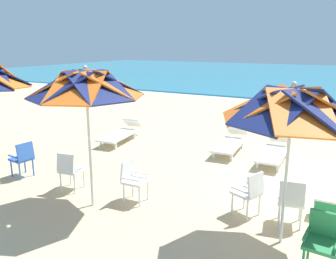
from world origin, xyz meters
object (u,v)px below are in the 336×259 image
object	(u,v)px
plastic_chair_4	(133,178)
plastic_chair_5	(23,157)
plastic_chair_1	(322,239)
plastic_chair_0	(250,191)
beach_umbrella_1	(86,86)
sun_lounger_2	(230,142)
plastic_chair_2	(291,200)
plastic_chair_3	(70,169)
sun_lounger_3	(121,133)
sun_lounger_1	(274,151)
beach_umbrella_0	(292,107)
beachgoer_seated	(282,101)
cooler_box	(329,208)

from	to	relation	value
plastic_chair_4	plastic_chair_5	bearing A→B (deg)	-176.66
plastic_chair_1	plastic_chair_5	xyz separation A→B (m)	(-6.62, 0.41, 0.00)
plastic_chair_0	beach_umbrella_1	xyz separation A→B (m)	(-2.83, -1.06, 1.88)
plastic_chair_1	sun_lounger_2	xyz separation A→B (m)	(-2.94, 4.75, -0.22)
plastic_chair_2	sun_lounger_2	world-z (taller)	plastic_chair_2
plastic_chair_0	sun_lounger_2	distance (m)	4.00
plastic_chair_3	sun_lounger_3	world-z (taller)	plastic_chair_3
plastic_chair_2	plastic_chair_3	size ratio (longest dim) A/B	1.00
plastic_chair_2	beach_umbrella_1	distance (m)	4.17
plastic_chair_2	sun_lounger_1	world-z (taller)	plastic_chair_2
plastic_chair_1	plastic_chair_5	world-z (taller)	same
beach_umbrella_0	sun_lounger_3	size ratio (longest dim) A/B	1.18
beach_umbrella_0	sun_lounger_2	world-z (taller)	beach_umbrella_0
plastic_chair_5	sun_lounger_1	size ratio (longest dim) A/B	0.40
beachgoer_seated	plastic_chair_4	bearing A→B (deg)	-91.96
plastic_chair_5	sun_lounger_3	xyz separation A→B (m)	(0.18, 3.67, -0.22)
beach_umbrella_0	beachgoer_seated	bearing A→B (deg)	100.97
plastic_chair_3	sun_lounger_1	size ratio (longest dim) A/B	0.40
plastic_chair_0	beach_umbrella_1	world-z (taller)	beach_umbrella_1
beach_umbrella_1	sun_lounger_1	bearing A→B (deg)	60.30
beach_umbrella_0	plastic_chair_2	distance (m)	1.83
plastic_chair_2	sun_lounger_2	distance (m)	4.35
sun_lounger_1	beachgoer_seated	xyz separation A→B (m)	(-1.52, 8.91, 0.01)
plastic_chair_5	beachgoer_seated	distance (m)	13.47
plastic_chair_1	beachgoer_seated	world-z (taller)	beachgoer_seated
plastic_chair_3	plastic_chair_4	xyz separation A→B (m)	(1.50, 0.22, 0.00)
beach_umbrella_1	sun_lounger_3	distance (m)	5.09
beach_umbrella_1	plastic_chair_4	xyz separation A→B (m)	(0.59, 0.55, -1.88)
plastic_chair_0	sun_lounger_2	size ratio (longest dim) A/B	0.40
plastic_chair_3	sun_lounger_2	bearing A→B (deg)	64.14
plastic_chair_0	beachgoer_seated	world-z (taller)	beachgoer_seated
plastic_chair_5	sun_lounger_1	bearing A→B (deg)	39.35
plastic_chair_1	plastic_chair_4	size ratio (longest dim) A/B	1.00
plastic_chair_5	plastic_chair_2	bearing A→B (deg)	6.52
beach_umbrella_0	sun_lounger_1	size ratio (longest dim) A/B	1.20
plastic_chair_5	sun_lounger_1	xyz separation A→B (m)	(5.00, 4.10, -0.22)
plastic_chair_4	sun_lounger_3	size ratio (longest dim) A/B	0.39
beachgoer_seated	cooler_box	bearing A→B (deg)	-75.11
plastic_chair_2	cooler_box	xyz separation A→B (m)	(0.58, 0.63, -0.30)
plastic_chair_0	plastic_chair_4	xyz separation A→B (m)	(-2.24, -0.51, 0.00)
cooler_box	plastic_chair_2	bearing A→B (deg)	-132.23
beach_umbrella_1	beachgoer_seated	size ratio (longest dim) A/B	2.97
sun_lounger_1	beach_umbrella_1	bearing A→B (deg)	-119.70
plastic_chair_2	sun_lounger_3	bearing A→B (deg)	152.91
beach_umbrella_0	beachgoer_seated	world-z (taller)	beach_umbrella_0
plastic_chair_5	sun_lounger_1	world-z (taller)	plastic_chair_5
plastic_chair_3	plastic_chair_5	size ratio (longest dim) A/B	1.00
plastic_chair_2	beach_umbrella_1	world-z (taller)	beach_umbrella_1
plastic_chair_5	sun_lounger_2	xyz separation A→B (m)	(3.67, 4.35, -0.22)
sun_lounger_2	sun_lounger_3	distance (m)	3.56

